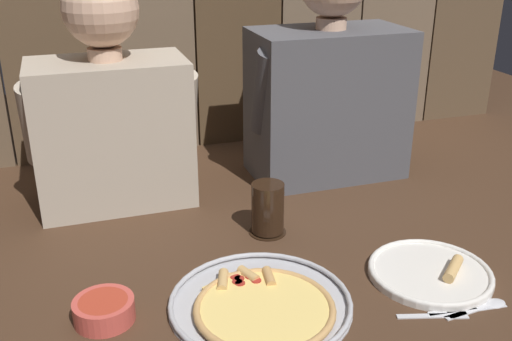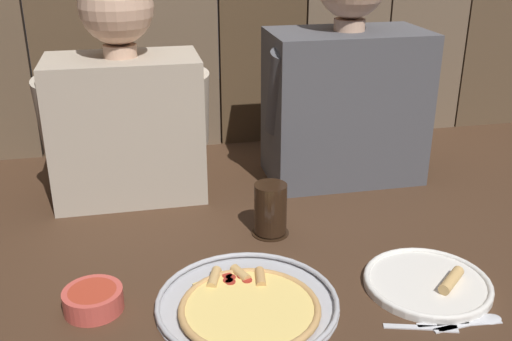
% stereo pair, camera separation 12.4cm
% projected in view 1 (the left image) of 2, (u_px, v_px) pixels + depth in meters
% --- Properties ---
extents(ground_plane, '(3.20, 3.20, 0.00)m').
position_uv_depth(ground_plane, '(283.00, 266.00, 1.23)').
color(ground_plane, '#422B1C').
extents(pizza_tray, '(0.34, 0.34, 0.03)m').
position_uv_depth(pizza_tray, '(261.00, 304.00, 1.10)').
color(pizza_tray, '#B2B2B7').
rests_on(pizza_tray, ground).
extents(dinner_plate, '(0.25, 0.25, 0.03)m').
position_uv_depth(dinner_plate, '(431.00, 272.00, 1.20)').
color(dinner_plate, white).
rests_on(dinner_plate, ground).
extents(drinking_glass, '(0.09, 0.09, 0.12)m').
position_uv_depth(drinking_glass, '(268.00, 209.00, 1.34)').
color(drinking_glass, black).
rests_on(drinking_glass, ground).
extents(dipping_bowl, '(0.11, 0.11, 0.04)m').
position_uv_depth(dipping_bowl, '(104.00, 309.00, 1.06)').
color(dipping_bowl, '#CC4C42').
rests_on(dipping_bowl, ground).
extents(table_fork, '(0.13, 0.05, 0.01)m').
position_uv_depth(table_fork, '(436.00, 315.00, 1.08)').
color(table_fork, silver).
rests_on(table_fork, ground).
extents(table_knife, '(0.16, 0.03, 0.01)m').
position_uv_depth(table_knife, '(468.00, 308.00, 1.10)').
color(table_knife, silver).
rests_on(table_knife, ground).
extents(table_spoon, '(0.14, 0.04, 0.01)m').
position_uv_depth(table_spoon, '(486.00, 305.00, 1.10)').
color(table_spoon, silver).
rests_on(table_spoon, ground).
extents(diner_left, '(0.41, 0.22, 0.57)m').
position_uv_depth(diner_left, '(110.00, 104.00, 1.43)').
color(diner_left, '#B2A38E').
rests_on(diner_left, ground).
extents(diner_right, '(0.45, 0.23, 0.62)m').
position_uv_depth(diner_right, '(329.00, 81.00, 1.59)').
color(diner_right, '#4C4C51').
rests_on(diner_right, ground).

